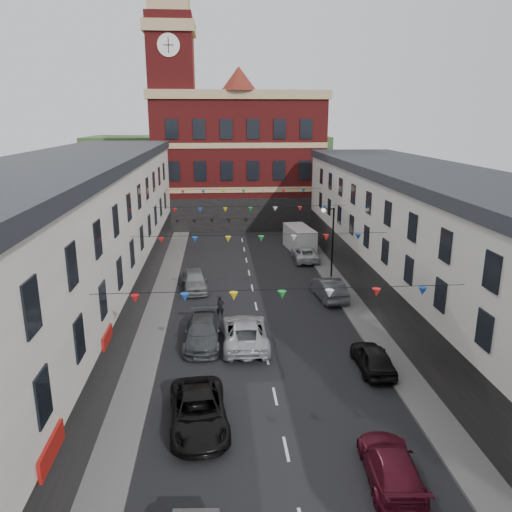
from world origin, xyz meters
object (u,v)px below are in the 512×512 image
object	(u,v)px
street_lamp	(330,233)
car_right_c	(391,466)
car_right_f	(305,254)
pedestrian	(220,307)
car_left_e	(195,280)
car_right_e	(329,288)
car_right_d	(373,358)
white_van	(299,239)
car_left_d	(203,332)
car_left_c	(198,411)
moving_car	(245,332)

from	to	relation	value
street_lamp	car_right_c	distance (m)	24.54
car_right_f	pedestrian	distance (m)	15.54
car_left_e	car_right_e	distance (m)	10.36
car_right_d	car_right_e	distance (m)	10.94
car_right_f	white_van	size ratio (longest dim) A/B	0.89
car_left_e	car_right_e	bearing A→B (deg)	-21.14
car_right_d	white_van	world-z (taller)	white_van
street_lamp	car_left_d	world-z (taller)	street_lamp
car_left_c	car_left_e	size ratio (longest dim) A/B	1.16
car_right_c	car_right_e	bearing A→B (deg)	-90.84
car_left_d	car_right_f	size ratio (longest dim) A/B	1.08
street_lamp	car_right_e	size ratio (longest dim) A/B	1.26
moving_car	white_van	xyz separation A→B (m)	(6.73, 21.48, 0.39)
street_lamp	car_right_d	size ratio (longest dim) A/B	1.46
pedestrian	car_right_e	bearing A→B (deg)	15.57
street_lamp	white_van	distance (m)	9.77
car_right_d	pedestrian	xyz separation A→B (m)	(-8.06, 7.90, 0.04)
street_lamp	car_right_d	world-z (taller)	street_lamp
white_van	car_left_e	bearing A→B (deg)	-138.70
moving_car	car_left_e	bearing A→B (deg)	-71.31
car_right_c	car_right_d	distance (m)	8.61
car_left_e	car_right_f	distance (m)	12.53
car_left_c	car_left_d	world-z (taller)	car_left_d
white_van	moving_car	bearing A→B (deg)	-114.69
street_lamp	car_right_e	world-z (taller)	street_lamp
car_right_f	white_van	bearing A→B (deg)	-90.52
car_right_d	white_van	size ratio (longest dim) A/B	0.77
car_right_c	car_right_f	world-z (taller)	car_right_c
car_right_c	white_van	xyz separation A→B (m)	(2.00, 33.48, 0.52)
car_left_d	car_right_d	world-z (taller)	car_left_d
car_left_e	white_van	size ratio (longest dim) A/B	0.86
car_left_e	moving_car	distance (m)	10.57
car_left_e	car_right_f	size ratio (longest dim) A/B	0.97
white_van	car_left_d	bearing A→B (deg)	-120.84
moving_car	car_right_e	bearing A→B (deg)	-132.02
car_right_d	car_right_f	world-z (taller)	car_right_d
car_right_f	white_van	distance (m)	3.94
car_left_e	pedestrian	distance (m)	6.05
car_right_f	moving_car	size ratio (longest dim) A/B	0.83
car_left_e	white_van	distance (m)	15.28
car_left_e	car_right_c	xyz separation A→B (m)	(8.10, -22.03, -0.12)
car_left_e	street_lamp	bearing A→B (deg)	4.74
white_van	car_right_c	bearing A→B (deg)	-100.71
car_right_f	street_lamp	bearing A→B (deg)	101.89
car_left_d	car_left_e	bearing A→B (deg)	96.54
car_right_d	car_right_c	bearing A→B (deg)	77.50
car_left_c	street_lamp	bearing A→B (deg)	58.56
moving_car	pedestrian	xyz separation A→B (m)	(-1.43, 4.29, -0.05)
street_lamp	car_left_c	distance (m)	22.79
street_lamp	car_left_d	xyz separation A→B (m)	(-10.18, -11.85, -3.16)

